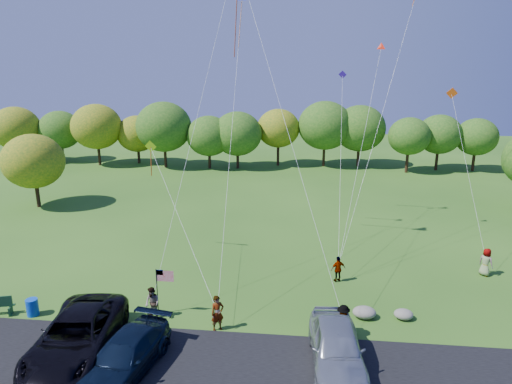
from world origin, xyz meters
TOP-DOWN VIEW (x-y plane):
  - ground at (0.00, 0.00)m, footprint 140.00×140.00m
  - asphalt_lane at (0.00, -4.00)m, footprint 44.00×6.00m
  - treeline at (-0.62, 36.50)m, footprint 75.95×27.85m
  - minivan_dark at (-7.19, -3.58)m, footprint 3.95×7.27m
  - minivan_navy at (-4.51, -4.58)m, footprint 3.22×5.89m
  - minivan_silver at (4.62, -3.09)m, footprint 2.62×5.75m
  - flyer_a at (-1.16, -0.80)m, footprint 0.82×0.75m
  - flyer_b at (-4.79, -0.08)m, footprint 1.08×1.03m
  - flyer_c at (5.08, -0.80)m, footprint 1.30×1.12m
  - flyer_d at (5.25, 5.32)m, footprint 1.05×0.75m
  - flyer_e at (14.65, 7.21)m, footprint 1.02×1.05m
  - trash_barrel at (-11.32, -0.47)m, footprint 0.62×0.62m
  - flag_assembly at (-4.36, 0.39)m, footprint 0.97×0.63m
  - boulder_near at (6.38, 1.18)m, footprint 1.24×0.97m
  - boulder_far at (8.44, 1.28)m, footprint 1.02×0.85m

SIDE VIEW (x-z plane):
  - ground at x=0.00m, z-range 0.00..0.00m
  - asphalt_lane at x=0.00m, z-range 0.00..0.06m
  - boulder_far at x=8.44m, z-range 0.00..0.53m
  - boulder_near at x=6.38m, z-range 0.00..0.62m
  - trash_barrel at x=-11.32m, z-range 0.00..0.93m
  - flyer_d at x=5.25m, z-range 0.00..1.65m
  - minivan_navy at x=-4.51m, z-range 0.06..1.68m
  - flyer_c at x=5.08m, z-range 0.00..1.75m
  - flyer_b at x=-4.79m, z-range 0.00..1.76m
  - flyer_e at x=14.65m, z-range 0.00..1.82m
  - flyer_a at x=-1.16m, z-range 0.00..1.88m
  - minivan_silver at x=4.62m, z-range 0.06..1.97m
  - minivan_dark at x=-7.19m, z-range 0.06..1.99m
  - flag_assembly at x=-4.36m, z-range 0.67..3.29m
  - treeline at x=-0.62m, z-range 0.37..8.95m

